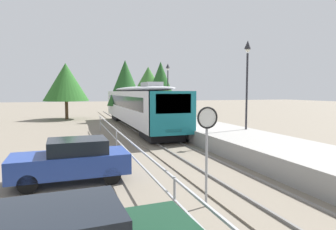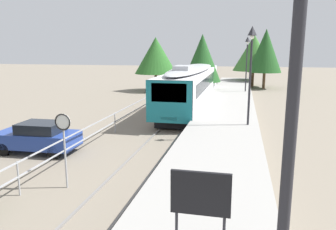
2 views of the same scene
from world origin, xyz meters
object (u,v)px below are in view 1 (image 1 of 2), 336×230
platform_lamp_far_end (168,79)px  speed_limit_sign (207,131)px  commuter_train (138,104)px  platform_lamp_mid_platform (247,68)px  parked_hatchback_blue (72,160)px

platform_lamp_far_end → speed_limit_sign: platform_lamp_far_end is taller
commuter_train → speed_limit_sign: 17.81m
commuter_train → platform_lamp_mid_platform: platform_lamp_mid_platform is taller
commuter_train → parked_hatchback_blue: size_ratio=4.65×
platform_lamp_mid_platform → commuter_train: bearing=115.5°
platform_lamp_far_end → commuter_train: bearing=-130.1°
platform_lamp_mid_platform → parked_hatchback_blue: 11.73m
platform_lamp_mid_platform → platform_lamp_far_end: bearing=90.0°
commuter_train → platform_lamp_mid_platform: 10.95m
parked_hatchback_blue → platform_lamp_mid_platform: bearing=23.9°
commuter_train → parked_hatchback_blue: commuter_train is taller
platform_lamp_mid_platform → parked_hatchback_blue: platform_lamp_mid_platform is taller
speed_limit_sign → parked_hatchback_blue: bearing=134.8°
commuter_train → speed_limit_sign: size_ratio=6.72×
speed_limit_sign → parked_hatchback_blue: speed_limit_sign is taller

